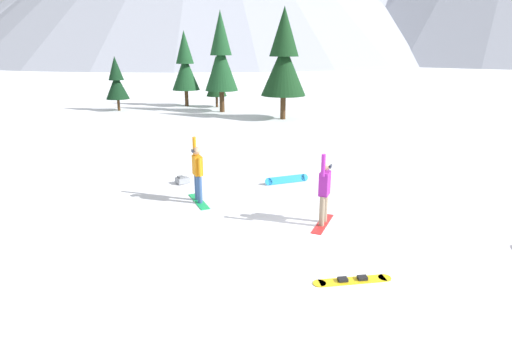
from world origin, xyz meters
TOP-DOWN VIEW (x-y plane):
  - ground_plane at (0.00, 0.00)m, footprint 800.00×800.00m
  - snowboarder_foreground at (0.40, 0.92)m, footprint 0.85×1.44m
  - snowboarder_midground at (-3.24, 2.74)m, footprint 0.84×1.50m
  - loose_snowboard_far_spare at (0.52, -2.03)m, footprint 1.73×0.50m
  - loose_snowboard_near_left at (-0.27, 4.62)m, footprint 1.64×0.70m
  - backpack_grey at (-4.04, 4.62)m, footprint 0.55×0.53m
  - pine_tree_young at (-11.71, 22.87)m, footprint 1.76×1.76m
  - pine_tree_slender at (0.71, 18.65)m, footprint 3.01×3.01m
  - pine_tree_short at (-3.64, 22.06)m, footprint 2.46×2.46m
  - pine_tree_tall at (-6.81, 25.48)m, footprint 2.25×2.25m
  - pine_tree_twin at (-4.24, 24.78)m, footprint 1.67×1.67m

SIDE VIEW (x-z plane):
  - ground_plane at x=0.00m, z-range 0.00..0.00m
  - loose_snowboard_far_spare at x=0.52m, z-range -0.02..0.07m
  - backpack_grey at x=-4.04m, z-range -0.02..0.27m
  - loose_snowboard_near_left at x=-0.27m, z-range 0.00..0.26m
  - snowboarder_midground at x=-3.24m, z-range -0.05..2.01m
  - snowboarder_foreground at x=0.40m, z-range -0.05..2.02m
  - pine_tree_twin at x=-4.24m, z-range 0.19..4.26m
  - pine_tree_young at x=-11.71m, z-range 0.19..4.29m
  - pine_tree_tall at x=-6.81m, z-range 0.27..6.33m
  - pine_tree_slender at x=0.71m, z-range 0.33..7.63m
  - pine_tree_short at x=-3.64m, z-range 0.32..7.65m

